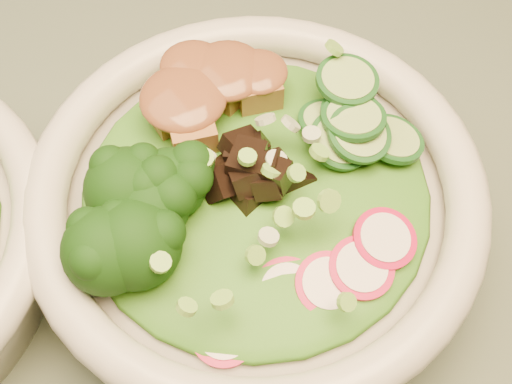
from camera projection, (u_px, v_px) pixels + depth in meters
dining_table at (394, 311)px, 0.55m from camera, size 1.20×0.80×0.75m
salad_bowl at (256, 209)px, 0.42m from camera, size 0.27×0.27×0.07m
lettuce_bed at (256, 191)px, 0.40m from camera, size 0.20×0.20×0.02m
broccoli_florets at (157, 229)px, 0.37m from camera, size 0.09×0.08×0.04m
radish_slices at (323, 277)px, 0.37m from camera, size 0.11×0.06×0.02m
cucumber_slices at (353, 135)px, 0.41m from camera, size 0.08×0.08×0.04m
mushroom_heap at (245, 163)px, 0.40m from camera, size 0.08×0.08×0.04m
tofu_cubes at (206, 103)px, 0.42m from camera, size 0.10×0.08×0.04m
peanut_sauce at (205, 89)px, 0.41m from camera, size 0.07×0.05×0.02m
scallion_garnish at (256, 169)px, 0.38m from camera, size 0.19×0.19×0.02m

